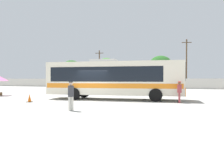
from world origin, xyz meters
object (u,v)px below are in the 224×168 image
(parked_car_second_red, at_px, (101,84))
(roadside_tree_midright, at_px, (161,66))
(attendant_by_bus_door, at_px, (179,91))
(parked_car_third_maroon, at_px, (135,84))
(passenger_waiting_on_apron, at_px, (71,94))
(parked_car_leftmost_black, at_px, (75,84))
(coach_bus_cream_orange, at_px, (112,78))
(utility_pole_far, at_px, (186,63))
(roadside_tree_midleft, at_px, (106,66))
(roadside_tree_left, at_px, (71,69))
(utility_pole_near, at_px, (99,68))
(traffic_cone_on_apron, at_px, (30,98))

(parked_car_second_red, distance_m, roadside_tree_midright, 14.22)
(attendant_by_bus_door, relative_size, parked_car_third_maroon, 0.38)
(passenger_waiting_on_apron, distance_m, roadside_tree_midright, 36.46)
(parked_car_leftmost_black, bearing_deg, coach_bus_cream_orange, -52.35)
(utility_pole_far, xyz_separation_m, roadside_tree_midleft, (-18.07, 4.28, -0.04))
(attendant_by_bus_door, distance_m, roadside_tree_left, 41.12)
(attendant_by_bus_door, distance_m, roadside_tree_midleft, 35.96)
(roadside_tree_midright, bearing_deg, roadside_tree_left, 179.31)
(utility_pole_far, height_order, roadside_tree_midright, utility_pole_far)
(passenger_waiting_on_apron, height_order, parked_car_second_red, passenger_waiting_on_apron)
(parked_car_leftmost_black, bearing_deg, attendant_by_bus_door, -44.74)
(utility_pole_far, relative_size, roadside_tree_left, 1.43)
(roadside_tree_left, distance_m, roadside_tree_midright, 22.03)
(parked_car_leftmost_black, bearing_deg, parked_car_second_red, -3.30)
(passenger_waiting_on_apron, bearing_deg, parked_car_leftmost_black, 119.87)
(parked_car_second_red, height_order, roadside_tree_left, roadside_tree_left)
(utility_pole_far, bearing_deg, attendant_by_bus_door, -89.45)
(coach_bus_cream_orange, xyz_separation_m, roadside_tree_midright, (0.05, 29.11, 2.76))
(parked_car_third_maroon, distance_m, roadside_tree_left, 21.61)
(utility_pole_near, xyz_separation_m, roadside_tree_midleft, (0.14, 3.77, 0.55))
(passenger_waiting_on_apron, distance_m, parked_car_third_maroon, 26.90)
(coach_bus_cream_orange, bearing_deg, parked_car_second_red, 116.40)
(parked_car_leftmost_black, distance_m, traffic_cone_on_apron, 26.17)
(passenger_waiting_on_apron, xyz_separation_m, roadside_tree_midleft, (-12.92, 36.95, 3.84))
(parked_car_leftmost_black, distance_m, parked_car_second_red, 5.61)
(utility_pole_near, height_order, roadside_tree_midright, utility_pole_near)
(parked_car_second_red, xyz_separation_m, roadside_tree_left, (-12.33, 9.93, 3.42))
(coach_bus_cream_orange, distance_m, utility_pole_far, 26.22)
(attendant_by_bus_door, xyz_separation_m, parked_car_third_maroon, (-8.67, 20.46, -0.10))
(parked_car_second_red, bearing_deg, attendant_by_bus_door, -53.12)
(parked_car_second_red, height_order, utility_pole_near, utility_pole_near)
(coach_bus_cream_orange, bearing_deg, roadside_tree_left, 126.80)
(parked_car_second_red, distance_m, utility_pole_near, 8.05)
(coach_bus_cream_orange, distance_m, parked_car_leftmost_black, 24.98)
(parked_car_leftmost_black, xyz_separation_m, parked_car_third_maroon, (12.21, -0.23, 0.01))
(parked_car_second_red, bearing_deg, roadside_tree_midright, 44.89)
(attendant_by_bus_door, bearing_deg, roadside_tree_midleft, 120.83)
(roadside_tree_left, relative_size, roadside_tree_midright, 0.96)
(attendant_by_bus_door, bearing_deg, utility_pole_near, 124.44)
(coach_bus_cream_orange, bearing_deg, roadside_tree_midright, 89.89)
(coach_bus_cream_orange, bearing_deg, parked_car_leftmost_black, 127.65)
(attendant_by_bus_door, height_order, parked_car_second_red, attendant_by_bus_door)
(parked_car_third_maroon, bearing_deg, parked_car_leftmost_black, 178.92)
(roadside_tree_midleft, height_order, roadside_tree_midright, roadside_tree_midleft)
(attendant_by_bus_door, height_order, roadside_tree_left, roadside_tree_left)
(coach_bus_cream_orange, xyz_separation_m, passenger_waiting_on_apron, (0.22, -7.17, -0.92))
(passenger_waiting_on_apron, relative_size, traffic_cone_on_apron, 2.57)
(coach_bus_cream_orange, relative_size, roadside_tree_midleft, 1.75)
(parked_car_third_maroon, relative_size, utility_pole_far, 0.45)
(parked_car_third_maroon, height_order, traffic_cone_on_apron, parked_car_third_maroon)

